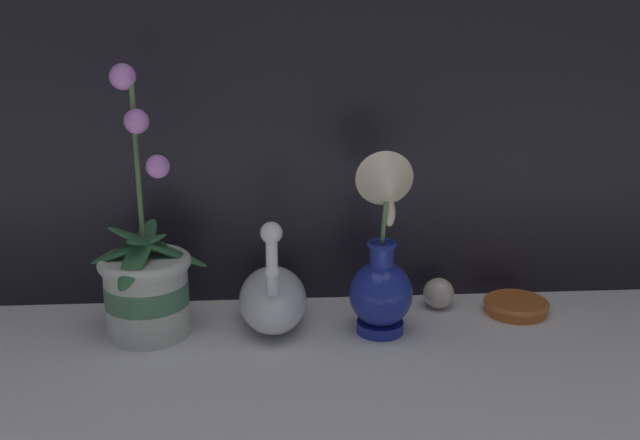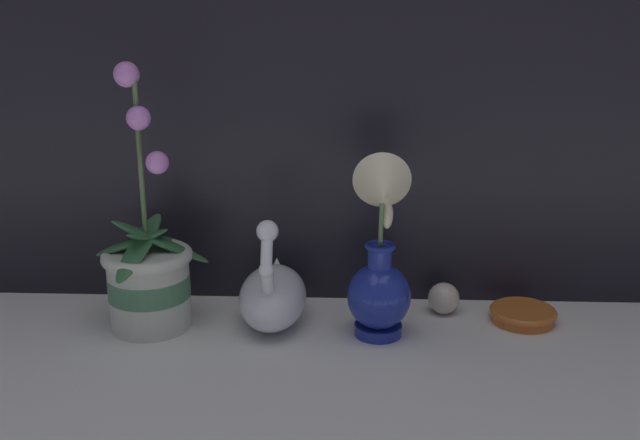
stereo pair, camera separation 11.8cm
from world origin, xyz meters
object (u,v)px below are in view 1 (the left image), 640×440
Objects in this scene: orchid_potted_plant at (146,281)px; amber_dish at (516,305)px; swan_figurine at (273,295)px; blue_vase at (383,264)px; glass_sphere at (439,293)px.

orchid_potted_plant is 3.87× the size of amber_dish.
swan_figurine is 0.42m from amber_dish.
orchid_potted_plant is 0.37m from blue_vase.
glass_sphere is at bearing 8.27° from orchid_potted_plant.
swan_figurine is 0.19m from blue_vase.
orchid_potted_plant is 7.94× the size of glass_sphere.
amber_dish is (0.41, 0.02, -0.04)m from swan_figurine.
orchid_potted_plant is 0.49m from glass_sphere.
orchid_potted_plant reaches higher than glass_sphere.
blue_vase reaches higher than swan_figurine.
blue_vase is (0.37, -0.03, 0.03)m from orchid_potted_plant.
glass_sphere is 0.13m from amber_dish.
amber_dish is at bearing 3.84° from orchid_potted_plant.
amber_dish is at bearing 16.01° from blue_vase.
orchid_potted_plant reaches higher than amber_dish.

